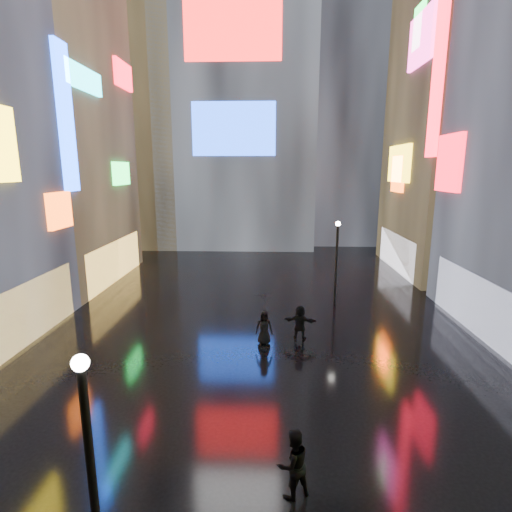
{
  "coord_description": "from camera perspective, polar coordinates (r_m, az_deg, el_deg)",
  "views": [
    {
      "loc": [
        0.52,
        -2.84,
        8.24
      ],
      "look_at": [
        0.0,
        12.0,
        5.0
      ],
      "focal_mm": 28.0,
      "sensor_mm": 36.0,
      "label": 1
    }
  ],
  "objects": [
    {
      "name": "tower_flank_right",
      "position": [
        50.34,
        12.6,
        22.06
      ],
      "size": [
        12.0,
        12.0,
        34.0
      ],
      "primitive_type": "cube",
      "color": "black",
      "rests_on": "ground"
    },
    {
      "name": "pedestrian_5",
      "position": [
        19.98,
        6.29,
        -9.44
      ],
      "size": [
        1.66,
        0.77,
        1.72
      ],
      "primitive_type": "imported",
      "rotation": [
        0.0,
        0.0,
        2.97
      ],
      "color": "black",
      "rests_on": "ground"
    },
    {
      "name": "pedestrian_1",
      "position": [
        11.45,
        5.31,
        -27.44
      ],
      "size": [
        1.13,
        1.04,
        1.86
      ],
      "primitive_type": "imported",
      "rotation": [
        0.0,
        0.0,
        3.62
      ],
      "color": "black",
      "rests_on": "ground"
    },
    {
      "name": "pedestrian_4",
      "position": [
        19.34,
        1.17,
        -10.21
      ],
      "size": [
        0.82,
        0.53,
        1.67
      ],
      "primitive_type": "imported",
      "rotation": [
        0.0,
        0.0,
        0.0
      ],
      "color": "black",
      "rests_on": "ground"
    },
    {
      "name": "lamp_near",
      "position": [
        8.66,
        -22.48,
        -26.47
      ],
      "size": [
        0.3,
        0.3,
        5.2
      ],
      "color": "black",
      "rests_on": "ground"
    },
    {
      "name": "building_left_far",
      "position": [
        33.34,
        -28.82,
        15.57
      ],
      "size": [
        10.28,
        12.0,
        22.0
      ],
      "color": "black",
      "rests_on": "ground"
    },
    {
      "name": "lamp_far",
      "position": [
        24.78,
        11.44,
        -0.28
      ],
      "size": [
        0.3,
        0.3,
        5.2
      ],
      "color": "black",
      "rests_on": "ground"
    },
    {
      "name": "ground",
      "position": [
        24.29,
        0.66,
        -7.52
      ],
      "size": [
        140.0,
        140.0,
        0.0
      ],
      "primitive_type": "plane",
      "color": "black",
      "rests_on": "ground"
    },
    {
      "name": "umbrella_2",
      "position": [
        18.89,
        1.18,
        -6.61
      ],
      "size": [
        1.19,
        1.2,
        0.9
      ],
      "primitive_type": "imported",
      "rotation": [
        0.0,
        0.0,
        3.38
      ],
      "color": "black",
      "rests_on": "pedestrian_4"
    },
    {
      "name": "tower_flank_left",
      "position": [
        47.37,
        -16.66,
        17.59
      ],
      "size": [
        10.0,
        10.0,
        26.0
      ],
      "primitive_type": "cube",
      "color": "black",
      "rests_on": "ground"
    },
    {
      "name": "building_right_far",
      "position": [
        36.75,
        28.7,
        19.87
      ],
      "size": [
        10.28,
        12.0,
        28.0
      ],
      "color": "black",
      "rests_on": "ground"
    },
    {
      "name": "tower_main",
      "position": [
        48.65,
        -2.5,
        27.52
      ],
      "size": [
        16.0,
        14.2,
        42.0
      ],
      "color": "black",
      "rests_on": "ground"
    }
  ]
}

